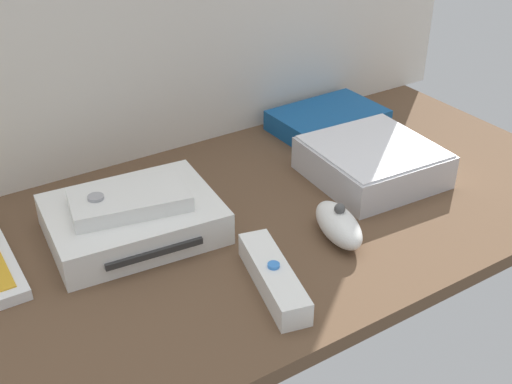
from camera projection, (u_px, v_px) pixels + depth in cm
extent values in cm
cube|color=brown|center=(256.00, 224.00, 87.74)|extent=(100.00, 48.00, 2.00)
cube|color=white|center=(133.00, 219.00, 82.93)|extent=(22.43, 17.93, 4.40)
cube|color=#2D2D2D|center=(155.00, 253.00, 76.68)|extent=(12.00, 1.74, 0.80)
cube|color=silver|center=(373.00, 163.00, 95.15)|extent=(17.93, 17.93, 5.00)
cube|color=silver|center=(374.00, 147.00, 93.78)|extent=(17.21, 17.21, 0.30)
cube|color=#145193|center=(328.00, 120.00, 109.71)|extent=(18.22, 12.34, 3.40)
cube|color=#19D833|center=(352.00, 134.00, 105.29)|extent=(8.01, 0.55, 0.60)
cube|color=white|center=(273.00, 277.00, 73.95)|extent=(7.03, 15.23, 3.00)
cylinder|color=#387FDB|center=(274.00, 265.00, 73.07)|extent=(1.40, 1.40, 0.40)
ellipsoid|color=white|center=(339.00, 225.00, 82.18)|extent=(6.57, 10.74, 4.00)
sphere|color=#4C4C4C|center=(340.00, 209.00, 80.94)|extent=(1.40, 1.40, 1.40)
cube|color=white|center=(129.00, 200.00, 80.88)|extent=(15.71, 10.71, 2.00)
cylinder|color=#99999E|center=(96.00, 197.00, 79.02)|extent=(2.36, 2.36, 0.40)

